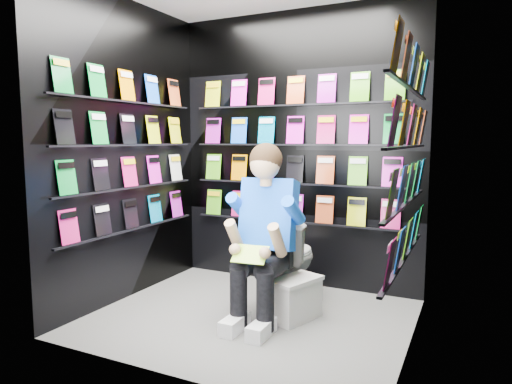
% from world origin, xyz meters
% --- Properties ---
extents(floor, '(2.40, 2.40, 0.00)m').
position_xyz_m(floor, '(0.00, 0.00, 0.00)').
color(floor, '#595957').
rests_on(floor, ground).
extents(wall_back, '(2.40, 0.04, 2.60)m').
position_xyz_m(wall_back, '(0.00, 1.00, 1.30)').
color(wall_back, black).
rests_on(wall_back, floor).
extents(wall_front, '(2.40, 0.04, 2.60)m').
position_xyz_m(wall_front, '(0.00, -1.00, 1.30)').
color(wall_front, black).
rests_on(wall_front, floor).
extents(wall_left, '(0.04, 2.00, 2.60)m').
position_xyz_m(wall_left, '(-1.20, 0.00, 1.30)').
color(wall_left, black).
rests_on(wall_left, floor).
extents(wall_right, '(0.04, 2.00, 2.60)m').
position_xyz_m(wall_right, '(1.20, 0.00, 1.30)').
color(wall_right, black).
rests_on(wall_right, floor).
extents(comics_back, '(2.10, 0.06, 1.37)m').
position_xyz_m(comics_back, '(0.00, 0.97, 1.31)').
color(comics_back, '#C64C22').
rests_on(comics_back, wall_back).
extents(comics_left, '(0.06, 1.70, 1.37)m').
position_xyz_m(comics_left, '(-1.17, 0.00, 1.31)').
color(comics_left, '#C64C22').
rests_on(comics_left, wall_left).
extents(comics_right, '(0.06, 1.70, 1.37)m').
position_xyz_m(comics_right, '(1.17, 0.00, 1.31)').
color(comics_right, '#C64C22').
rests_on(comics_right, wall_right).
extents(toilet, '(0.50, 0.79, 0.73)m').
position_xyz_m(toilet, '(0.12, 0.49, 0.37)').
color(toilet, white).
rests_on(toilet, floor).
extents(longbox, '(0.34, 0.45, 0.30)m').
position_xyz_m(longbox, '(0.34, 0.13, 0.15)').
color(longbox, silver).
rests_on(longbox, floor).
extents(longbox_lid, '(0.37, 0.48, 0.03)m').
position_xyz_m(longbox_lid, '(0.34, 0.13, 0.32)').
color(longbox_lid, silver).
rests_on(longbox_lid, longbox).
extents(reader, '(0.65, 0.88, 1.52)m').
position_xyz_m(reader, '(0.12, 0.11, 0.80)').
color(reader, blue).
rests_on(reader, toilet).
extents(held_comic, '(0.27, 0.17, 0.11)m').
position_xyz_m(held_comic, '(0.12, -0.24, 0.58)').
color(held_comic, green).
rests_on(held_comic, reader).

